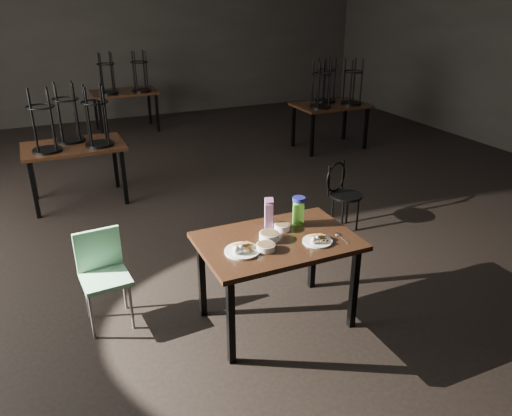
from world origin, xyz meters
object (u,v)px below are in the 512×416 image
bentwood_chair (342,190)px  main_table (277,248)px  school_chair (103,270)px  juice_carton (269,214)px  water_bottle (299,210)px

bentwood_chair → main_table: bearing=-160.6°
bentwood_chair → school_chair: bearing=172.6°
juice_carton → water_bottle: 0.25m
main_table → juice_carton: bearing=82.7°
water_bottle → juice_carton: bearing=172.8°
main_table → school_chair: (-1.25, 0.58, -0.20)m
main_table → juice_carton: size_ratio=4.58×
bentwood_chair → juice_carton: bearing=-165.1°
water_bottle → school_chair: size_ratio=0.30×
main_table → school_chair: school_chair is taller
school_chair → water_bottle: bearing=-18.7°
main_table → juice_carton: juice_carton is taller
juice_carton → main_table: bearing=-97.3°
juice_carton → school_chair: 1.39m
main_table → water_bottle: water_bottle is taller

